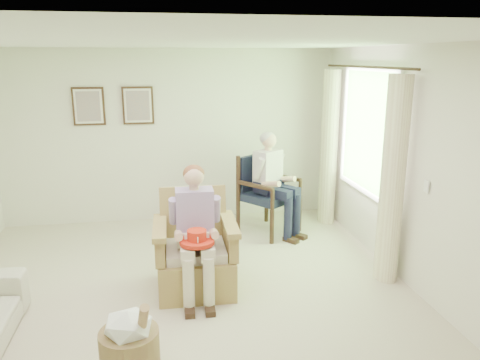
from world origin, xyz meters
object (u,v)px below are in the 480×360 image
Objects in this scene: wood_armchair at (268,190)px; hatbox at (130,342)px; wicker_armchair at (196,259)px; person_wicker at (196,223)px; red_hat at (197,239)px; person_dark at (271,176)px.

hatbox is at bearing -160.03° from wood_armchair.
person_wicker is (0.00, -0.14, 0.46)m from wicker_armchair.
red_hat is (-1.19, -1.97, 0.10)m from wood_armchair.
wicker_armchair reaches higher than hatbox.
wicker_armchair is at bearing 64.89° from hatbox.
person_wicker is at bearing 88.43° from red_hat.
wood_armchair is at bearing 58.82° from red_hat.
hatbox is (-0.64, -1.22, -0.53)m from person_wicker.
person_wicker is at bearing -88.77° from wicker_armchair.
person_dark reaches higher than person_wicker.
person_dark is 3.39m from hatbox.
person_wicker is (-1.19, -1.77, 0.20)m from wood_armchair.
red_hat is 1.27m from hatbox.
hatbox is (-0.64, -1.36, -0.07)m from wicker_armchair.
person_dark is 2.15m from red_hat.
wicker_armchair is 1.94m from person_dark.
wicker_armchair is at bearing 89.07° from red_hat.
person_dark is (1.19, 1.58, 0.06)m from person_wicker.
person_wicker is 0.95× the size of person_dark.
person_wicker reaches higher than red_hat.
wood_armchair is at bearing 51.41° from person_dark.
hatbox is at bearing -161.65° from person_dark.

